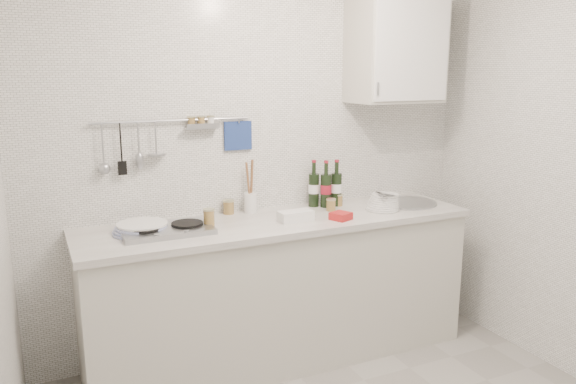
# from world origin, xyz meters

# --- Properties ---
(back_wall) EXTENTS (3.00, 0.02, 2.50)m
(back_wall) POSITION_xyz_m (0.00, 1.40, 1.25)
(back_wall) COLOR silver
(back_wall) RESTS_ON floor
(counter) EXTENTS (2.44, 0.64, 0.96)m
(counter) POSITION_xyz_m (0.01, 1.10, 0.43)
(counter) COLOR #BBB8AC
(counter) RESTS_ON floor
(wall_rail) EXTENTS (0.98, 0.09, 0.34)m
(wall_rail) POSITION_xyz_m (-0.60, 1.37, 1.43)
(wall_rail) COLOR #93969B
(wall_rail) RESTS_ON back_wall
(wall_cabinet) EXTENTS (0.60, 0.38, 0.70)m
(wall_cabinet) POSITION_xyz_m (0.90, 1.22, 1.95)
(wall_cabinet) COLOR #BBB8AC
(wall_cabinet) RESTS_ON back_wall
(plate_stack_hob) EXTENTS (0.31, 0.30, 0.05)m
(plate_stack_hob) POSITION_xyz_m (-0.83, 1.16, 0.95)
(plate_stack_hob) COLOR #5266BB
(plate_stack_hob) RESTS_ON counter
(plate_stack_sink) EXTENTS (0.24, 0.22, 0.10)m
(plate_stack_sink) POSITION_xyz_m (0.72, 1.04, 0.97)
(plate_stack_sink) COLOR white
(plate_stack_sink) RESTS_ON counter
(wine_bottles) EXTENTS (0.22, 0.12, 0.31)m
(wine_bottles) POSITION_xyz_m (0.41, 1.27, 1.07)
(wine_bottles) COLOR black
(wine_bottles) RESTS_ON counter
(butter_dish) EXTENTS (0.21, 0.11, 0.06)m
(butter_dish) POSITION_xyz_m (0.07, 1.01, 0.95)
(butter_dish) COLOR white
(butter_dish) RESTS_ON counter
(strawberry_punnet) EXTENTS (0.14, 0.14, 0.04)m
(strawberry_punnet) POSITION_xyz_m (0.33, 0.93, 0.94)
(strawberry_punnet) COLOR red
(strawberry_punnet) RESTS_ON counter
(utensil_crock) EXTENTS (0.08, 0.08, 0.34)m
(utensil_crock) POSITION_xyz_m (-0.11, 1.32, 1.00)
(utensil_crock) COLOR white
(utensil_crock) RESTS_ON counter
(jar_a) EXTENTS (0.07, 0.07, 0.09)m
(jar_a) POSITION_xyz_m (-0.24, 1.35, 0.97)
(jar_a) COLOR olive
(jar_a) RESTS_ON counter
(jar_b) EXTENTS (0.06, 0.06, 0.08)m
(jar_b) POSITION_xyz_m (0.50, 1.24, 0.96)
(jar_b) COLOR olive
(jar_b) RESTS_ON counter
(jar_c) EXTENTS (0.06, 0.06, 0.08)m
(jar_c) POSITION_xyz_m (0.38, 1.15, 0.96)
(jar_c) COLOR olive
(jar_c) RESTS_ON counter
(jar_d) EXTENTS (0.07, 0.07, 0.12)m
(jar_d) POSITION_xyz_m (-0.46, 1.08, 0.98)
(jar_d) COLOR olive
(jar_d) RESTS_ON counter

